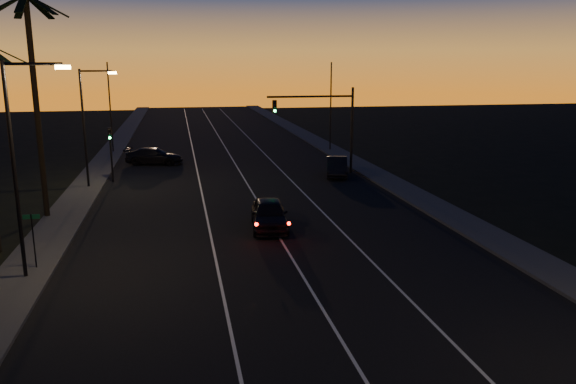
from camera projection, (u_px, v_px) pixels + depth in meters
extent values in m
cube|color=black|center=(254.00, 208.00, 35.23)|extent=(20.00, 170.00, 0.01)
cube|color=#363633|center=(65.00, 216.00, 33.10)|extent=(2.40, 170.00, 0.16)
cube|color=#363633|center=(420.00, 199.00, 37.32)|extent=(2.40, 170.00, 0.16)
cube|color=silver|center=(205.00, 210.00, 34.66)|extent=(0.12, 160.00, 0.01)
cube|color=silver|center=(261.00, 207.00, 35.32)|extent=(0.12, 160.00, 0.01)
cube|color=silver|center=(315.00, 205.00, 35.98)|extent=(0.12, 160.00, 0.01)
cube|color=black|center=(1.00, 50.00, 25.34)|extent=(2.18, 0.92, 1.18)
cylinder|color=black|center=(37.00, 111.00, 31.53)|extent=(0.32, 0.32, 12.50)
cube|color=black|center=(48.00, 6.00, 30.70)|extent=(2.18, 0.92, 1.18)
cube|color=black|center=(39.00, 7.00, 31.26)|extent=(1.25, 2.12, 1.18)
cube|color=black|center=(21.00, 7.00, 31.07)|extent=(1.34, 2.09, 1.18)
cube|color=black|center=(7.00, 5.00, 30.26)|extent=(2.18, 0.82, 1.18)
cube|color=black|center=(7.00, 4.00, 29.45)|extent=(1.90, 1.69, 1.18)
cube|color=black|center=(22.00, 3.00, 29.25)|extent=(0.45, 2.16, 1.18)
cube|color=black|center=(40.00, 4.00, 29.81)|extent=(1.95, 1.61, 1.18)
cylinder|color=black|center=(15.00, 174.00, 22.59)|extent=(0.16, 0.16, 9.00)
cylinder|color=black|center=(33.00, 64.00, 21.82)|extent=(2.20, 0.12, 0.12)
cube|color=#F3B961|center=(63.00, 67.00, 22.06)|extent=(0.55, 0.26, 0.16)
cylinder|color=black|center=(84.00, 130.00, 39.85)|extent=(0.16, 0.16, 8.50)
cylinder|color=black|center=(96.00, 71.00, 39.14)|extent=(2.20, 0.12, 0.12)
cube|color=#F3B961|center=(112.00, 73.00, 39.38)|extent=(0.55, 0.26, 0.16)
cylinder|color=black|center=(34.00, 242.00, 24.30)|extent=(0.06, 0.06, 2.60)
cube|color=#0C4C29|center=(31.00, 217.00, 24.04)|extent=(0.70, 0.03, 0.20)
cylinder|color=black|center=(352.00, 131.00, 45.80)|extent=(0.20, 0.20, 7.00)
cylinder|color=black|center=(310.00, 97.00, 44.51)|extent=(7.00, 0.16, 0.16)
cube|color=black|center=(275.00, 107.00, 44.13)|extent=(0.32, 0.28, 1.00)
sphere|color=black|center=(275.00, 103.00, 43.90)|extent=(0.20, 0.20, 0.20)
sphere|color=black|center=(275.00, 107.00, 43.97)|extent=(0.20, 0.20, 0.20)
sphere|color=#14FF59|center=(275.00, 111.00, 44.04)|extent=(0.20, 0.20, 0.20)
cylinder|color=black|center=(111.00, 155.00, 42.53)|extent=(0.14, 0.14, 4.20)
cube|color=black|center=(110.00, 134.00, 42.17)|extent=(0.28, 0.25, 0.90)
sphere|color=black|center=(109.00, 130.00, 41.97)|extent=(0.18, 0.18, 0.18)
sphere|color=black|center=(110.00, 134.00, 42.03)|extent=(0.18, 0.18, 0.18)
sphere|color=#14FF59|center=(110.00, 138.00, 42.09)|extent=(0.18, 0.18, 0.18)
cylinder|color=black|center=(110.00, 108.00, 56.05)|extent=(0.14, 0.14, 9.00)
cylinder|color=black|center=(331.00, 107.00, 57.33)|extent=(0.14, 0.14, 9.00)
imported|color=black|center=(269.00, 214.00, 30.68)|extent=(2.37, 4.92, 1.62)
sphere|color=#FF0F05|center=(256.00, 224.00, 27.80)|extent=(0.18, 0.18, 0.18)
sphere|color=#FF0F05|center=(289.00, 223.00, 27.95)|extent=(0.18, 0.18, 0.18)
imported|color=black|center=(337.00, 167.00, 45.10)|extent=(2.74, 4.83, 1.51)
imported|color=black|center=(154.00, 156.00, 50.31)|extent=(5.41, 3.20, 1.47)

